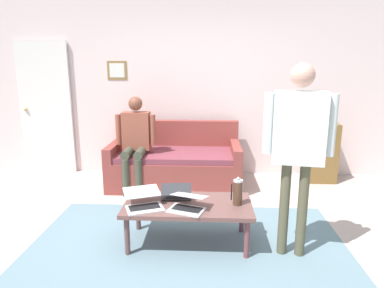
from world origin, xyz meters
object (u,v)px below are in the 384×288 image
french_press (238,192)px  person_standing (298,137)px  laptop_left (188,205)px  couch (176,164)px  interior_door (46,109)px  person_seated (135,138)px  side_shelf (321,152)px  laptop_center (176,194)px  flower_vase (325,114)px  laptop_right (144,202)px  coffee_table (188,207)px

french_press → person_standing: bearing=162.5°
laptop_left → couch: bearing=-80.9°
laptop_left → person_standing: size_ratio=0.23×
interior_door → person_seated: 1.76m
person_standing → person_seated: size_ratio=1.34×
laptop_left → side_shelf: bearing=-131.8°
laptop_center → laptop_left: bearing=115.9°
person_standing → person_seated: 2.42m
flower_vase → french_press: bearing=54.4°
side_shelf → laptop_right: bearing=42.0°
laptop_center → laptop_right: 0.37m
french_press → person_seated: 1.96m
coffee_table → laptop_right: bearing=15.0°
laptop_left → person_standing: (-0.95, 0.02, 0.64)m
couch → coffee_table: size_ratio=1.51×
laptop_left → flower_vase: flower_vase is taller
flower_vase → laptop_right: bearing=42.0°
interior_door → person_standing: bearing=144.7°
interior_door → side_shelf: size_ratio=2.35×
laptop_right → person_standing: 1.50m
couch → person_standing: (-1.24, 1.85, 0.79)m
laptop_right → flower_vase: flower_vase is taller
laptop_center → person_standing: person_standing is taller
interior_door → laptop_center: (-2.25, 2.07, -0.57)m
couch → laptop_right: (0.12, 1.80, 0.15)m
interior_door → laptop_left: size_ratio=5.17×
french_press → laptop_left: bearing=16.3°
flower_vase → person_seated: (2.66, 0.46, -0.28)m
person_seated → flower_vase: bearing=-170.1°
laptop_right → side_shelf: side_shelf is taller
couch → laptop_right: bearing=86.2°
couch → person_seated: person_seated is taller
side_shelf → person_standing: size_ratio=0.51×
side_shelf → laptop_left: bearing=48.2°
coffee_table → side_shelf: side_shelf is taller
couch → flower_vase: size_ratio=4.70×
couch → french_press: size_ratio=6.72×
person_standing → person_seated: (1.76, -1.62, -0.37)m
side_shelf → flower_vase: size_ratio=2.24×
flower_vase → coffee_table: bearing=46.1°
french_press → interior_door: bearing=-37.8°
interior_door → couch: bearing=166.4°
laptop_left → person_seated: size_ratio=0.31×
coffee_table → side_shelf: size_ratio=1.39×
flower_vase → person_standing: (0.90, 2.08, 0.09)m
flower_vase → person_standing: 2.27m
laptop_left → flower_vase: size_ratio=1.02×
couch → person_standing: person_standing is taller
coffee_table → laptop_left: laptop_left is taller
couch → flower_vase: (-2.14, -0.24, 0.70)m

